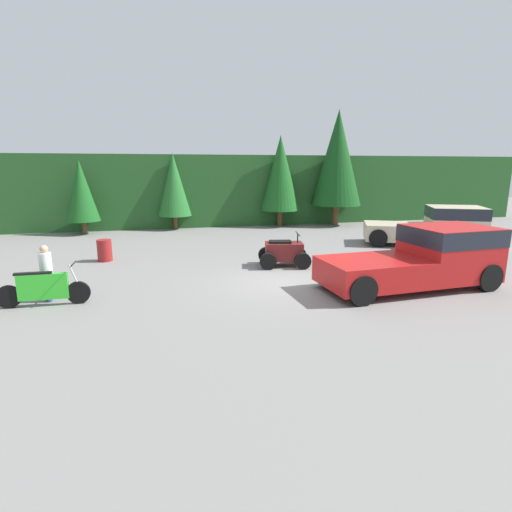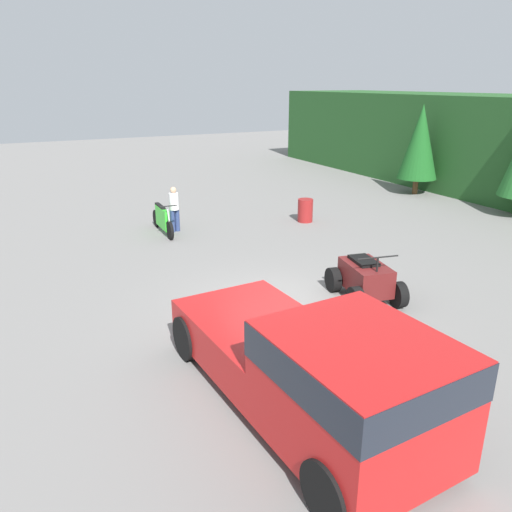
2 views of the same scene
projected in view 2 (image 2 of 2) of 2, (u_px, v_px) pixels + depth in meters
name	position (u px, v px, depth m)	size (l,w,h in m)	color
ground_plane	(280.00, 307.00, 11.95)	(80.00, 80.00, 0.00)	slate
tree_left	(420.00, 142.00, 23.27)	(1.84, 1.84, 4.17)	brown
pickup_truck_red	(319.00, 368.00, 7.57)	(5.69, 2.54, 1.91)	red
dirt_bike	(163.00, 220.00, 17.69)	(2.41, 0.60, 1.18)	black
quad_atv	(365.00, 279.00, 12.28)	(2.15, 1.69, 1.28)	black
rider_person	(174.00, 207.00, 17.75)	(0.37, 0.37, 1.62)	navy
steel_barrel	(305.00, 210.00, 19.15)	(0.58, 0.58, 0.88)	maroon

